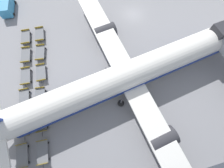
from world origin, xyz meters
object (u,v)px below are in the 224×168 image
Objects in this scene: baggage_dolly_row_mid_a_col_b at (40,53)px; baggage_dolly_row_near_col_d at (24,99)px; baggage_dolly_row_mid_a_col_d at (40,97)px; baggage_dolly_row_mid_a_col_e at (42,121)px; baggage_dolly_row_near_col_b at (26,55)px; airplane at (135,72)px; baggage_dolly_row_near_col_a at (26,37)px; baggage_dolly_row_near_col_c at (26,76)px; baggage_dolly_row_mid_a_col_a at (40,34)px; baggage_dolly_row_near_col_f at (22,156)px; baggage_dolly_row_near_col_e at (25,126)px; baggage_dolly_row_mid_a_col_c at (41,73)px; baggage_dolly_row_mid_a_col_f at (43,152)px; service_van at (6,5)px.

baggage_dolly_row_near_col_d is at bearing -22.47° from baggage_dolly_row_mid_a_col_b.
baggage_dolly_row_mid_a_col_d is 1.01× the size of baggage_dolly_row_mid_a_col_e.
airplane is at bearing 60.52° from baggage_dolly_row_near_col_b.
baggage_dolly_row_near_col_d is (12.43, -1.02, 0.00)m from baggage_dolly_row_near_col_a.
baggage_dolly_row_near_col_c is 1.00× the size of baggage_dolly_row_mid_a_col_a.
baggage_dolly_row_near_col_f is 0.99× the size of baggage_dolly_row_mid_a_col_d.
baggage_dolly_row_near_col_e is 13.04m from baggage_dolly_row_mid_a_col_b.
airplane is 12.02× the size of baggage_dolly_row_near_col_a.
baggage_dolly_row_mid_a_col_c is (-5.45, -15.02, -2.68)m from airplane.
baggage_dolly_row_near_col_f and baggage_dolly_row_mid_a_col_f have the same top height.
airplane is 12.01× the size of baggage_dolly_row_near_col_e.
service_van is 10.44m from baggage_dolly_row_mid_a_col_a.
baggage_dolly_row_mid_a_col_a is (-20.94, 4.47, 0.00)m from baggage_dolly_row_near_col_f.
baggage_dolly_row_mid_a_col_e is (12.57, -1.03, 0.00)m from baggage_dolly_row_mid_a_col_b.
baggage_dolly_row_near_col_e is (25.51, 1.79, -0.71)m from service_van.
baggage_dolly_row_near_col_c is 8.45m from baggage_dolly_row_near_col_e.
baggage_dolly_row_near_col_a is at bearing -91.12° from baggage_dolly_row_mid_a_col_a.
baggage_dolly_row_mid_a_col_c is at bearing 174.77° from baggage_dolly_row_mid_a_col_e.
baggage_dolly_row_near_col_b is 1.00× the size of baggage_dolly_row_mid_a_col_f.
baggage_dolly_row_mid_a_col_c is 8.42m from baggage_dolly_row_mid_a_col_e.
airplane is 18.68m from baggage_dolly_row_near_col_c.
service_van is at bearing -146.96° from baggage_dolly_row_mid_a_col_a.
baggage_dolly_row_mid_a_col_e is at bearing 4.49° from baggage_dolly_row_near_col_a.
baggage_dolly_row_mid_a_col_d is at bearing 24.45° from baggage_dolly_row_near_col_c.
service_van reaches higher than baggage_dolly_row_near_col_a.
baggage_dolly_row_mid_a_col_d is at bearing -7.85° from baggage_dolly_row_mid_a_col_c.
baggage_dolly_row_near_col_c is 8.65m from baggage_dolly_row_mid_a_col_e.
airplane is 16.28m from baggage_dolly_row_mid_a_col_e.
baggage_dolly_row_mid_a_col_d is (8.77, 1.73, 0.00)m from baggage_dolly_row_near_col_b.
baggage_dolly_row_near_col_b is at bearing -168.82° from baggage_dolly_row_mid_a_col_d.
service_van is 30.22m from baggage_dolly_row_mid_a_col_f.
baggage_dolly_row_near_col_b and baggage_dolly_row_near_col_f have the same top height.
baggage_dolly_row_near_col_f is at bearing -5.28° from baggage_dolly_row_near_col_d.
baggage_dolly_row_mid_a_col_b and baggage_dolly_row_mid_a_col_e have the same top height.
baggage_dolly_row_mid_a_col_e is at bearing 9.65° from service_van.
baggage_dolly_row_near_col_e is 0.99× the size of baggage_dolly_row_mid_a_col_b.
service_van is at bearing -168.19° from baggage_dolly_row_mid_a_col_d.
baggage_dolly_row_near_col_e and baggage_dolly_row_mid_a_col_b have the same top height.
baggage_dolly_row_near_col_f is at bearing -17.31° from baggage_dolly_row_mid_a_col_c.
baggage_dolly_row_near_col_b and baggage_dolly_row_near_col_d have the same top height.
baggage_dolly_row_mid_a_col_b and baggage_dolly_row_mid_a_col_f have the same top height.
baggage_dolly_row_mid_a_col_e is at bearing 89.52° from baggage_dolly_row_near_col_e.
airplane is 11.91× the size of baggage_dolly_row_mid_a_col_b.
service_van is 1.42× the size of baggage_dolly_row_mid_a_col_e.
baggage_dolly_row_near_col_d is 5.00m from baggage_dolly_row_mid_a_col_e.
baggage_dolly_row_near_col_c is 12.65m from baggage_dolly_row_near_col_f.
baggage_dolly_row_near_col_a is at bearing 175.06° from baggage_dolly_row_near_col_f.
baggage_dolly_row_near_col_b is at bearing -175.74° from baggage_dolly_row_mid_a_col_f.
baggage_dolly_row_near_col_d and baggage_dolly_row_near_col_e have the same top height.
baggage_dolly_row_near_col_b is 8.93m from baggage_dolly_row_mid_a_col_d.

